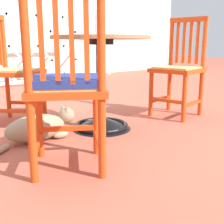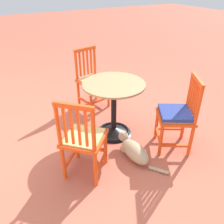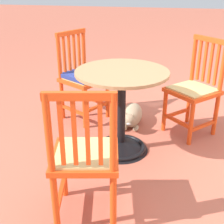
# 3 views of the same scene
# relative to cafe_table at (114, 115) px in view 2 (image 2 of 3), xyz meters

# --- Properties ---
(ground_plane) EXTENTS (24.00, 24.00, 0.00)m
(ground_plane) POSITION_rel_cafe_table_xyz_m (0.06, 0.09, -0.28)
(ground_plane) COLOR #AD5642
(cafe_table) EXTENTS (0.76, 0.76, 0.73)m
(cafe_table) POSITION_rel_cafe_table_xyz_m (0.00, 0.00, 0.00)
(cafe_table) COLOR black
(cafe_table) RESTS_ON ground_plane
(orange_chair_facing_out) EXTENTS (0.55, 0.55, 0.91)m
(orange_chair_facing_out) POSITION_rel_cafe_table_xyz_m (-0.60, -0.50, 0.16)
(orange_chair_facing_out) COLOR #D64214
(orange_chair_facing_out) RESTS_ON ground_plane
(orange_chair_tucked_in) EXTENTS (0.47, 0.47, 0.91)m
(orange_chair_tucked_in) POSITION_rel_cafe_table_xyz_m (0.84, -0.09, 0.15)
(orange_chair_tucked_in) COLOR #D64214
(orange_chair_tucked_in) RESTS_ON ground_plane
(orange_chair_by_planter) EXTENTS (0.57, 0.57, 0.91)m
(orange_chair_by_planter) POSITION_rel_cafe_table_xyz_m (-0.47, 0.62, 0.15)
(orange_chair_by_planter) COLOR #D64214
(orange_chair_by_planter) RESTS_ON ground_plane
(tabby_cat) EXTENTS (0.72, 0.28, 0.23)m
(tabby_cat) POSITION_rel_cafe_table_xyz_m (-0.51, 0.03, -0.19)
(tabby_cat) COLOR #9E896B
(tabby_cat) RESTS_ON ground_plane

